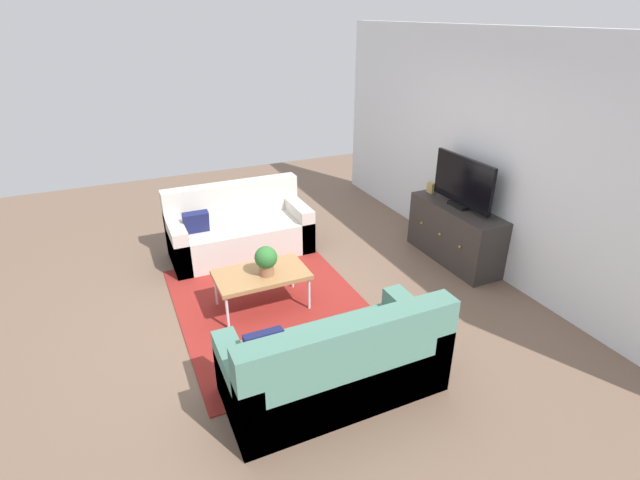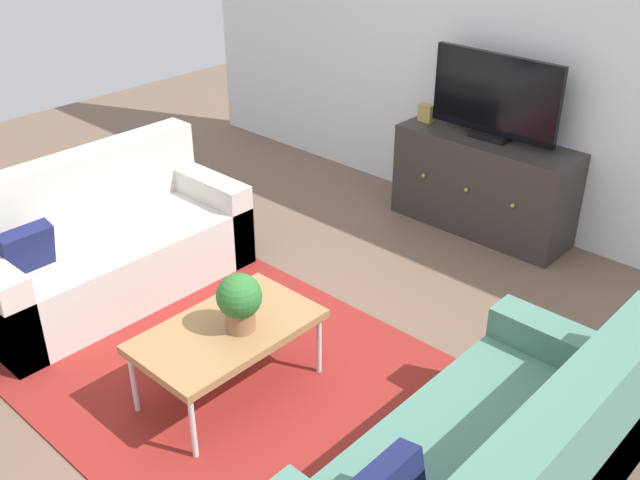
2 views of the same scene
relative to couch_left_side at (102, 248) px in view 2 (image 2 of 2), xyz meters
The scene contains 9 objects.
ground_plane 1.47m from the couch_left_side, ahead, with size 10.00×10.00×0.00m, color brown.
wall_back 3.20m from the couch_left_side, 61.61° to the left, with size 6.40×0.12×2.70m, color white.
area_rug 1.46m from the couch_left_side, ahead, with size 2.50×1.90×0.01m, color maroon.
couch_left_side is the anchor object (origin of this frame).
coffee_table 1.39m from the couch_left_side, ahead, with size 0.55×0.94×0.42m.
potted_plant 1.48m from the couch_left_side, ahead, with size 0.23×0.23×0.31m.
tv_console 2.73m from the couch_left_side, 60.64° to the left, with size 1.33×0.47×0.71m.
flat_screen_tv 2.84m from the couch_left_side, 60.84° to the left, with size 0.97×0.16×0.60m.
mantel_clock 2.55m from the couch_left_side, 71.58° to the left, with size 0.11×0.07×0.13m, color tan.
Camera 2 is at (2.37, -2.15, 2.60)m, focal length 41.32 mm.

